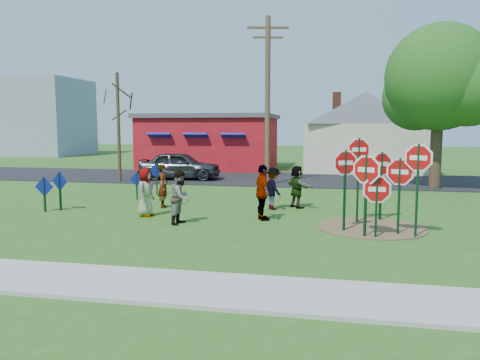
{
  "coord_description": "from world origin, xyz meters",
  "views": [
    {
      "loc": [
        3.32,
        -15.22,
        3.0
      ],
      "look_at": [
        0.14,
        0.8,
        1.14
      ],
      "focal_mm": 35.0,
      "sensor_mm": 36.0,
      "label": 1
    }
  ],
  "objects_px": {
    "person_b": "(163,186)",
    "utility_pole": "(268,98)",
    "stop_sign_b": "(359,158)",
    "leafy_tree": "(442,83)",
    "person_a": "(146,192)",
    "stop_sign_d": "(381,169)",
    "stop_sign_c": "(418,169)",
    "suv": "(180,165)",
    "stop_sign_a": "(366,177)"
  },
  "relations": [
    {
      "from": "utility_pole",
      "to": "leafy_tree",
      "type": "relative_size",
      "value": 1.08
    },
    {
      "from": "person_b",
      "to": "leafy_tree",
      "type": "relative_size",
      "value": 0.21
    },
    {
      "from": "utility_pole",
      "to": "stop_sign_a",
      "type": "bearing_deg",
      "value": -68.81
    },
    {
      "from": "stop_sign_b",
      "to": "stop_sign_d",
      "type": "height_order",
      "value": "stop_sign_b"
    },
    {
      "from": "stop_sign_b",
      "to": "utility_pole",
      "type": "distance_m",
      "value": 10.12
    },
    {
      "from": "stop_sign_a",
      "to": "stop_sign_c",
      "type": "height_order",
      "value": "stop_sign_c"
    },
    {
      "from": "stop_sign_c",
      "to": "person_a",
      "type": "bearing_deg",
      "value": -165.89
    },
    {
      "from": "stop_sign_a",
      "to": "stop_sign_d",
      "type": "xyz_separation_m",
      "value": [
        0.63,
        2.44,
        0.02
      ]
    },
    {
      "from": "stop_sign_c",
      "to": "stop_sign_d",
      "type": "bearing_deg",
      "value": 131.84
    },
    {
      "from": "leafy_tree",
      "to": "stop_sign_d",
      "type": "bearing_deg",
      "value": -112.24
    },
    {
      "from": "utility_pole",
      "to": "stop_sign_b",
      "type": "bearing_deg",
      "value": -65.28
    },
    {
      "from": "stop_sign_c",
      "to": "utility_pole",
      "type": "bearing_deg",
      "value": 141.42
    },
    {
      "from": "stop_sign_d",
      "to": "suv",
      "type": "distance_m",
      "value": 14.08
    },
    {
      "from": "stop_sign_d",
      "to": "person_a",
      "type": "distance_m",
      "value": 7.77
    },
    {
      "from": "leafy_tree",
      "to": "person_a",
      "type": "bearing_deg",
      "value": -140.27
    },
    {
      "from": "stop_sign_a",
      "to": "stop_sign_b",
      "type": "bearing_deg",
      "value": 122.24
    },
    {
      "from": "person_b",
      "to": "utility_pole",
      "type": "relative_size",
      "value": 0.19
    },
    {
      "from": "person_b",
      "to": "utility_pole",
      "type": "xyz_separation_m",
      "value": [
        2.86,
        7.48,
        3.66
      ]
    },
    {
      "from": "stop_sign_c",
      "to": "stop_sign_b",
      "type": "bearing_deg",
      "value": 153.71
    },
    {
      "from": "stop_sign_b",
      "to": "person_a",
      "type": "height_order",
      "value": "stop_sign_b"
    },
    {
      "from": "stop_sign_a",
      "to": "utility_pole",
      "type": "distance_m",
      "value": 12.01
    },
    {
      "from": "utility_pole",
      "to": "leafy_tree",
      "type": "height_order",
      "value": "utility_pole"
    },
    {
      "from": "person_a",
      "to": "utility_pole",
      "type": "distance_m",
      "value": 10.33
    },
    {
      "from": "stop_sign_b",
      "to": "person_b",
      "type": "bearing_deg",
      "value": 156.54
    },
    {
      "from": "stop_sign_b",
      "to": "stop_sign_c",
      "type": "bearing_deg",
      "value": -61.89
    },
    {
      "from": "stop_sign_c",
      "to": "suv",
      "type": "bearing_deg",
      "value": 155.53
    },
    {
      "from": "person_a",
      "to": "suv",
      "type": "distance_m",
      "value": 10.9
    },
    {
      "from": "stop_sign_d",
      "to": "stop_sign_c",
      "type": "bearing_deg",
      "value": -102.95
    },
    {
      "from": "stop_sign_d",
      "to": "leafy_tree",
      "type": "bearing_deg",
      "value": 36.82
    },
    {
      "from": "stop_sign_b",
      "to": "stop_sign_c",
      "type": "relative_size",
      "value": 1.04
    },
    {
      "from": "stop_sign_d",
      "to": "stop_sign_a",
      "type": "bearing_deg",
      "value": -135.35
    },
    {
      "from": "stop_sign_b",
      "to": "suv",
      "type": "relative_size",
      "value": 0.61
    },
    {
      "from": "stop_sign_d",
      "to": "person_b",
      "type": "xyz_separation_m",
      "value": [
        -7.71,
        0.96,
        -0.86
      ]
    },
    {
      "from": "stop_sign_c",
      "to": "stop_sign_d",
      "type": "xyz_separation_m",
      "value": [
        -0.73,
        2.24,
        -0.22
      ]
    },
    {
      "from": "stop_sign_b",
      "to": "person_b",
      "type": "xyz_separation_m",
      "value": [
        -6.97,
        1.44,
        -1.23
      ]
    },
    {
      "from": "stop_sign_b",
      "to": "stop_sign_d",
      "type": "relative_size",
      "value": 1.18
    },
    {
      "from": "stop_sign_d",
      "to": "utility_pole",
      "type": "distance_m",
      "value": 10.13
    },
    {
      "from": "stop_sign_a",
      "to": "suv",
      "type": "bearing_deg",
      "value": 156.38
    },
    {
      "from": "stop_sign_a",
      "to": "stop_sign_c",
      "type": "distance_m",
      "value": 1.39
    },
    {
      "from": "stop_sign_c",
      "to": "stop_sign_d",
      "type": "distance_m",
      "value": 2.37
    },
    {
      "from": "stop_sign_d",
      "to": "person_a",
      "type": "xyz_separation_m",
      "value": [
        -7.68,
        -0.8,
        -0.85
      ]
    },
    {
      "from": "person_a",
      "to": "suv",
      "type": "xyz_separation_m",
      "value": [
        -2.35,
        10.64,
        0.01
      ]
    },
    {
      "from": "stop_sign_c",
      "to": "person_b",
      "type": "relative_size",
      "value": 1.66
    },
    {
      "from": "person_a",
      "to": "utility_pole",
      "type": "xyz_separation_m",
      "value": [
        2.83,
        9.24,
        3.66
      ]
    },
    {
      "from": "stop_sign_d",
      "to": "suv",
      "type": "xyz_separation_m",
      "value": [
        -10.03,
        9.84,
        -0.84
      ]
    },
    {
      "from": "stop_sign_b",
      "to": "utility_pole",
      "type": "xyz_separation_m",
      "value": [
        -4.11,
        8.93,
        2.43
      ]
    },
    {
      "from": "stop_sign_d",
      "to": "utility_pole",
      "type": "xyz_separation_m",
      "value": [
        -4.85,
        8.44,
        2.81
      ]
    },
    {
      "from": "person_b",
      "to": "utility_pole",
      "type": "bearing_deg",
      "value": -34.67
    },
    {
      "from": "suv",
      "to": "stop_sign_d",
      "type": "bearing_deg",
      "value": -139.35
    },
    {
      "from": "person_b",
      "to": "suv",
      "type": "distance_m",
      "value": 9.18
    }
  ]
}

